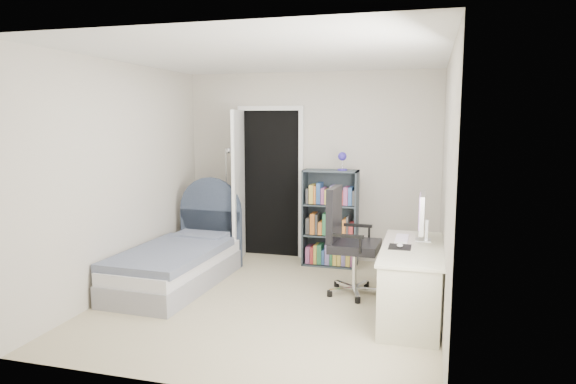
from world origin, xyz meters
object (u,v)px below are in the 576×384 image
(nightstand, at_px, (210,229))
(desk, at_px, (412,278))
(bed, at_px, (179,262))
(office_chair, at_px, (346,236))
(bookcase, at_px, (331,222))
(floor_lamp, at_px, (228,212))

(nightstand, bearing_deg, desk, -30.27)
(bed, xyz_separation_m, desk, (2.61, -0.30, 0.12))
(office_chair, bearing_deg, nightstand, 151.52)
(bookcase, xyz_separation_m, office_chair, (0.36, -1.01, 0.07))
(desk, bearing_deg, floor_lamp, 147.99)
(office_chair, bearing_deg, floor_lamp, 149.31)
(bed, relative_size, office_chair, 1.63)
(bookcase, distance_m, desk, 1.86)
(bed, bearing_deg, floor_lamp, 85.81)
(desk, relative_size, office_chair, 1.22)
(desk, xyz_separation_m, office_chair, (-0.71, 0.50, 0.26))
(desk, bearing_deg, office_chair, 144.78)
(bed, distance_m, office_chair, 1.95)
(bed, height_order, floor_lamp, floor_lamp)
(office_chair, bearing_deg, bookcase, 109.81)
(floor_lamp, bearing_deg, desk, -32.01)
(floor_lamp, relative_size, office_chair, 1.30)
(bed, xyz_separation_m, floor_lamp, (0.09, 1.27, 0.36))
(bookcase, bearing_deg, bed, -141.83)
(bed, height_order, office_chair, office_chair)
(floor_lamp, distance_m, office_chair, 2.10)
(floor_lamp, distance_m, bookcase, 1.45)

